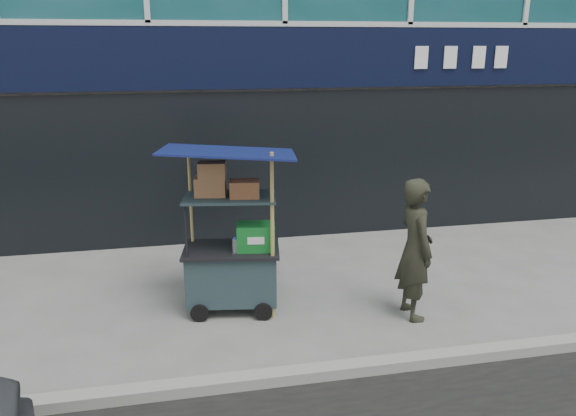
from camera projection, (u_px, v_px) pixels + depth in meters
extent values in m
plane|color=slate|center=(359.00, 361.00, 5.74)|extent=(80.00, 80.00, 0.00)
cube|color=gray|center=(366.00, 367.00, 5.53)|extent=(80.00, 0.18, 0.12)
cube|color=black|center=(285.00, 58.00, 8.54)|extent=(15.68, 0.06, 0.90)
cube|color=black|center=(285.00, 167.00, 9.06)|extent=(15.68, 0.04, 2.40)
cube|color=#1C2A2F|center=(232.00, 275.00, 6.76)|extent=(1.14, 0.77, 0.62)
cylinder|color=black|center=(200.00, 313.00, 6.52)|extent=(0.22, 0.08, 0.21)
cylinder|color=black|center=(263.00, 312.00, 6.56)|extent=(0.22, 0.08, 0.21)
cube|color=black|center=(231.00, 249.00, 6.67)|extent=(1.22, 0.85, 0.04)
cylinder|color=black|center=(186.00, 232.00, 6.30)|extent=(0.03, 0.03, 0.66)
cylinder|color=black|center=(272.00, 231.00, 6.35)|extent=(0.03, 0.03, 0.66)
cylinder|color=black|center=(192.00, 218.00, 6.81)|extent=(0.03, 0.03, 0.66)
cylinder|color=black|center=(271.00, 217.00, 6.85)|extent=(0.03, 0.03, 0.66)
cube|color=#1C2A2F|center=(230.00, 197.00, 6.48)|extent=(1.14, 0.77, 0.03)
cylinder|color=olive|center=(272.00, 238.00, 6.37)|extent=(0.05, 0.05, 1.99)
cylinder|color=olive|center=(192.00, 229.00, 6.85)|extent=(0.04, 0.04, 1.90)
cube|color=#0D1B4A|center=(228.00, 152.00, 6.33)|extent=(1.64, 1.28, 0.17)
cube|color=#0E5A1A|center=(256.00, 237.00, 6.59)|extent=(0.48, 0.37, 0.31)
cylinder|color=silver|center=(235.00, 246.00, 6.47)|extent=(0.07, 0.07, 0.18)
cylinder|color=#193CBE|center=(235.00, 238.00, 6.44)|extent=(0.03, 0.03, 0.02)
cube|color=olive|center=(210.00, 186.00, 6.48)|extent=(0.39, 0.32, 0.22)
cube|color=olive|center=(245.00, 189.00, 6.42)|extent=(0.37, 0.30, 0.19)
cube|color=olive|center=(212.00, 170.00, 6.41)|extent=(0.34, 0.27, 0.18)
imported|color=#26271D|center=(415.00, 249.00, 6.48)|extent=(0.41, 0.62, 1.68)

